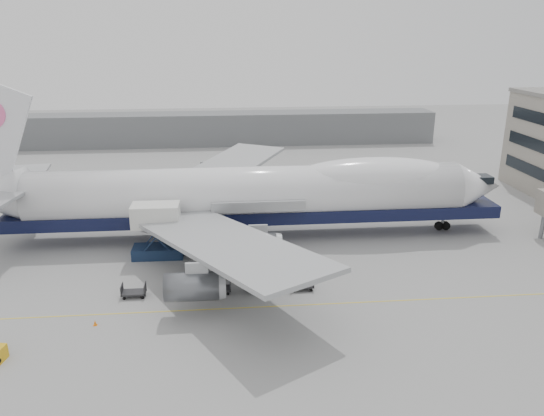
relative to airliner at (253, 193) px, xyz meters
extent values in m
plane|color=gray|center=(-0.64, -12.00, -5.62)|extent=(260.00, 260.00, 0.00)
cube|color=gold|center=(-0.64, -18.00, -5.62)|extent=(60.00, 0.15, 0.01)
cylinder|color=slate|center=(35.36, -4.00, -4.12)|extent=(0.50, 0.50, 3.00)
cube|color=slate|center=(-10.64, 58.00, -2.12)|extent=(110.00, 8.00, 7.00)
cylinder|color=white|center=(-0.64, 0.00, 0.08)|extent=(52.00, 6.40, 6.40)
cube|color=black|center=(0.36, 0.00, -2.48)|extent=(60.00, 5.76, 1.50)
cone|color=white|center=(28.36, 0.00, 0.08)|extent=(6.00, 6.40, 6.40)
ellipsoid|color=white|center=(14.96, 0.00, 1.84)|extent=(20.67, 5.78, 4.56)
cube|color=#9EA0A3|center=(-3.64, -14.28, -0.52)|extent=(20.35, 26.74, 2.26)
cube|color=#9EA0A3|center=(-3.64, 14.28, -0.52)|extent=(20.35, 26.74, 2.26)
cylinder|color=#595B60|center=(-6.64, 19.00, -2.72)|extent=(4.80, 2.60, 2.60)
cylinder|color=#595B60|center=(-0.64, 10.00, -2.72)|extent=(4.80, 2.60, 2.60)
cylinder|color=#595B60|center=(-0.64, -10.00, -2.72)|extent=(4.80, 2.60, 2.60)
cylinder|color=#595B60|center=(-6.64, -19.00, -2.72)|extent=(4.80, 2.60, 2.60)
cylinder|color=slate|center=(24.36, 0.00, -4.37)|extent=(0.36, 0.36, 2.50)
cylinder|color=black|center=(24.36, 0.00, -5.07)|extent=(1.10, 0.45, 1.10)
cylinder|color=slate|center=(-3.64, -3.00, -4.37)|extent=(0.36, 0.36, 2.50)
cylinder|color=black|center=(-3.64, -3.00, -5.07)|extent=(1.10, 0.45, 1.10)
cylinder|color=slate|center=(-3.64, 3.00, -4.37)|extent=(0.36, 0.36, 2.50)
cylinder|color=black|center=(-3.64, 3.00, -5.07)|extent=(1.10, 0.45, 1.10)
cube|color=#172745|center=(-11.21, -5.27, -5.00)|extent=(5.71, 2.79, 1.25)
cube|color=silver|center=(-11.21, -5.27, -0.62)|extent=(5.26, 3.01, 2.50)
cube|color=#172745|center=(-11.21, -6.52, -2.82)|extent=(4.04, 0.16, 4.47)
cube|color=#172745|center=(-11.21, -4.02, -2.82)|extent=(4.04, 0.16, 4.47)
cube|color=slate|center=(-11.21, -3.46, -0.62)|extent=(2.74, 1.39, 0.15)
cylinder|color=black|center=(-13.25, -6.41, -5.11)|extent=(1.02, 0.40, 1.02)
cylinder|color=black|center=(-13.25, -4.14, -5.11)|extent=(1.02, 0.40, 1.02)
cylinder|color=black|center=(-9.16, -6.41, -5.11)|extent=(1.02, 0.40, 1.02)
cylinder|color=black|center=(-9.16, -4.14, -5.11)|extent=(1.02, 0.40, 1.02)
cylinder|color=black|center=(-21.39, -23.76, -5.25)|extent=(0.75, 0.32, 0.75)
cone|color=orange|center=(-15.11, -19.86, -5.38)|extent=(0.32, 0.32, 0.49)
cube|color=orange|center=(-15.11, -19.86, -5.61)|extent=(0.34, 0.34, 0.03)
cube|color=#2D2D30|center=(-12.53, -14.81, -5.17)|extent=(2.30, 1.35, 0.18)
cube|color=#2D2D30|center=(-13.63, -14.81, -4.77)|extent=(0.08, 1.35, 0.90)
cube|color=#2D2D30|center=(-11.43, -14.81, -4.77)|extent=(0.08, 1.35, 0.90)
cylinder|color=black|center=(-13.38, -15.36, -5.47)|extent=(0.30, 0.12, 0.30)
cylinder|color=black|center=(-13.38, -14.26, -5.47)|extent=(0.30, 0.12, 0.30)
cylinder|color=black|center=(-11.68, -15.36, -5.47)|extent=(0.30, 0.12, 0.30)
cylinder|color=black|center=(-11.68, -14.26, -5.47)|extent=(0.30, 0.12, 0.30)
cube|color=#2D2D30|center=(-8.43, -14.81, -5.17)|extent=(2.30, 1.35, 0.18)
cube|color=#2D2D30|center=(-9.53, -14.81, -4.77)|extent=(0.08, 1.35, 0.90)
cube|color=#2D2D30|center=(-7.33, -14.81, -4.77)|extent=(0.08, 1.35, 0.90)
cylinder|color=black|center=(-9.28, -15.36, -5.47)|extent=(0.30, 0.12, 0.30)
cylinder|color=black|center=(-9.28, -14.26, -5.47)|extent=(0.30, 0.12, 0.30)
cylinder|color=black|center=(-7.58, -15.36, -5.47)|extent=(0.30, 0.12, 0.30)
cylinder|color=black|center=(-7.58, -14.26, -5.47)|extent=(0.30, 0.12, 0.30)
cube|color=#2D2D30|center=(-4.34, -14.81, -5.17)|extent=(2.30, 1.35, 0.18)
cube|color=#2D2D30|center=(-5.44, -14.81, -4.77)|extent=(0.08, 1.35, 0.90)
cube|color=#2D2D30|center=(-3.24, -14.81, -4.77)|extent=(0.08, 1.35, 0.90)
cylinder|color=black|center=(-5.19, -15.36, -5.47)|extent=(0.30, 0.12, 0.30)
cylinder|color=black|center=(-5.19, -14.26, -5.47)|extent=(0.30, 0.12, 0.30)
cylinder|color=black|center=(-3.49, -15.36, -5.47)|extent=(0.30, 0.12, 0.30)
cylinder|color=black|center=(-3.49, -14.26, -5.47)|extent=(0.30, 0.12, 0.30)
cube|color=#2D2D30|center=(-0.25, -14.81, -5.17)|extent=(2.30, 1.35, 0.18)
cube|color=#2D2D30|center=(-1.35, -14.81, -4.77)|extent=(0.08, 1.35, 0.90)
cube|color=#2D2D30|center=(0.85, -14.81, -4.77)|extent=(0.08, 1.35, 0.90)
cylinder|color=black|center=(-1.10, -15.36, -5.47)|extent=(0.30, 0.12, 0.30)
cylinder|color=black|center=(-1.10, -14.26, -5.47)|extent=(0.30, 0.12, 0.30)
cylinder|color=black|center=(0.60, -15.36, -5.47)|extent=(0.30, 0.12, 0.30)
cylinder|color=black|center=(0.60, -14.26, -5.47)|extent=(0.30, 0.12, 0.30)
cube|color=#2D2D30|center=(3.85, -14.81, -5.17)|extent=(2.30, 1.35, 0.18)
cube|color=#2D2D30|center=(2.75, -14.81, -4.77)|extent=(0.08, 1.35, 0.90)
cube|color=#2D2D30|center=(4.95, -14.81, -4.77)|extent=(0.08, 1.35, 0.90)
cylinder|color=black|center=(3.00, -15.36, -5.47)|extent=(0.30, 0.12, 0.30)
cylinder|color=black|center=(3.00, -14.26, -5.47)|extent=(0.30, 0.12, 0.30)
cylinder|color=black|center=(4.70, -15.36, -5.47)|extent=(0.30, 0.12, 0.30)
cylinder|color=black|center=(4.70, -14.26, -5.47)|extent=(0.30, 0.12, 0.30)
camera|label=1|loc=(-3.54, -61.73, 18.75)|focal=35.00mm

